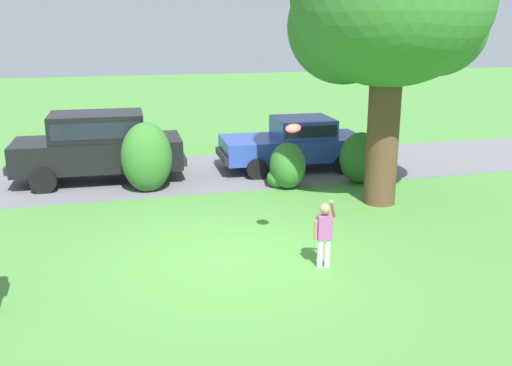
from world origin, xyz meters
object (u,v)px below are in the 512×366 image
at_px(parked_sedan, 296,142).
at_px(oak_tree_large, 387,11).
at_px(frisbee, 293,128).
at_px(child_thrower, 324,230).
at_px(parked_suv, 98,143).

bearing_deg(parked_sedan, oak_tree_large, -75.15).
relative_size(oak_tree_large, frisbee, 22.60).
bearing_deg(parked_sedan, child_thrower, -104.41).
xyz_separation_m(oak_tree_large, child_thrower, (-2.75, -3.50, -3.84)).
height_order(child_thrower, frisbee, frisbee).
height_order(oak_tree_large, frisbee, oak_tree_large).
bearing_deg(frisbee, oak_tree_large, 41.17).
xyz_separation_m(parked_suv, child_thrower, (3.90, -7.12, -0.36)).
height_order(oak_tree_large, parked_suv, oak_tree_large).
bearing_deg(frisbee, parked_suv, 119.20).
height_order(oak_tree_large, parked_sedan, oak_tree_large).
height_order(oak_tree_large, child_thrower, oak_tree_large).
bearing_deg(child_thrower, oak_tree_large, 51.85).
bearing_deg(child_thrower, parked_suv, 118.75).
bearing_deg(oak_tree_large, child_thrower, -128.15).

